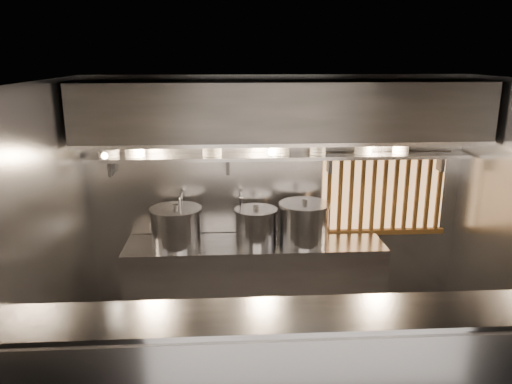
{
  "coord_description": "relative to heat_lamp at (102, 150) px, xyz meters",
  "views": [
    {
      "loc": [
        -0.63,
        -4.31,
        3.01
      ],
      "look_at": [
        -0.32,
        0.55,
        1.67
      ],
      "focal_mm": 35.0,
      "sensor_mm": 36.0,
      "label": 1
    }
  ],
  "objects": [
    {
      "name": "wood_screen",
      "position": [
        3.2,
        0.6,
        -0.69
      ],
      "size": [
        1.56,
        0.09,
        1.04
      ],
      "color": "#FFBA72",
      "rests_on": "wall_back"
    },
    {
      "name": "heat_lamp",
      "position": [
        0.0,
        0.0,
        0.0
      ],
      "size": [
        0.25,
        0.35,
        0.2
      ],
      "color": "#98989D",
      "rests_on": "exhaust_hood"
    },
    {
      "name": "serving_counter",
      "position": [
        1.9,
        -1.81,
        -1.5
      ],
      "size": [
        4.5,
        0.56,
        1.13
      ],
      "color": "#98989D",
      "rests_on": "floor"
    },
    {
      "name": "bowl_stack_2",
      "position": [
        1.12,
        0.47,
        -0.08
      ],
      "size": [
        0.23,
        0.23,
        0.17
      ],
      "color": "silver",
      "rests_on": "bowl_shelf"
    },
    {
      "name": "bowl_stack_1",
      "position": [
        0.25,
        0.47,
        -0.1
      ],
      "size": [
        0.24,
        0.24,
        0.13
      ],
      "color": "silver",
      "rests_on": "bowl_shelf"
    },
    {
      "name": "bowl_stack_5",
      "position": [
        2.87,
        0.47,
        -0.1
      ],
      "size": [
        0.22,
        0.22,
        0.13
      ],
      "color": "silver",
      "rests_on": "bowl_shelf"
    },
    {
      "name": "stock_pot_mid",
      "position": [
        1.61,
        0.31,
        -0.96
      ],
      "size": [
        0.58,
        0.58,
        0.44
      ],
      "rotation": [
        0.0,
        0.0,
        0.19
      ],
      "color": "#98989D",
      "rests_on": "cooking_bench"
    },
    {
      "name": "bowl_stack_0",
      "position": [
        -0.04,
        0.47,
        -0.12
      ],
      "size": [
        0.25,
        0.25,
        0.09
      ],
      "color": "silver",
      "rests_on": "bowl_shelf"
    },
    {
      "name": "exhaust_hood",
      "position": [
        1.9,
        0.25,
        0.36
      ],
      "size": [
        4.4,
        0.81,
        0.65
      ],
      "color": "#2D2D30",
      "rests_on": "ceiling"
    },
    {
      "name": "wall_left",
      "position": [
        -0.35,
        -0.85,
        -0.67
      ],
      "size": [
        0.0,
        3.0,
        3.0
      ],
      "primitive_type": "plane",
      "rotation": [
        1.57,
        0.0,
        1.57
      ],
      "color": "gray",
      "rests_on": "floor"
    },
    {
      "name": "bowl_shelf",
      "position": [
        1.9,
        0.47,
        -0.19
      ],
      "size": [
        4.4,
        0.34,
        0.04
      ],
      "primitive_type": "cube",
      "color": "#98989D",
      "rests_on": "wall_back"
    },
    {
      "name": "bowl_stack_6",
      "position": [
        3.32,
        0.47,
        -0.1
      ],
      "size": [
        0.2,
        0.2,
        0.13
      ],
      "color": "silver",
      "rests_on": "bowl_shelf"
    },
    {
      "name": "faucet_right",
      "position": [
        1.45,
        0.52,
        -0.76
      ],
      "size": [
        0.04,
        0.3,
        0.5
      ],
      "color": "silver",
      "rests_on": "wall_back"
    },
    {
      "name": "bowl_stack_4",
      "position": [
        2.34,
        0.47,
        -0.1
      ],
      "size": [
        0.2,
        0.2,
        0.13
      ],
      "color": "silver",
      "rests_on": "bowl_shelf"
    },
    {
      "name": "stock_pot_right",
      "position": [
        2.17,
        0.26,
        -0.93
      ],
      "size": [
        0.67,
        0.67,
        0.52
      ],
      "rotation": [
        0.0,
        0.0,
        -0.14
      ],
      "color": "#98989D",
      "rests_on": "cooking_bench"
    },
    {
      "name": "faucet_left",
      "position": [
        0.75,
        0.52,
        -0.76
      ],
      "size": [
        0.04,
        0.3,
        0.5
      ],
      "color": "silver",
      "rests_on": "wall_back"
    },
    {
      "name": "floor",
      "position": [
        1.9,
        -0.85,
        -2.07
      ],
      "size": [
        4.5,
        4.5,
        0.0
      ],
      "primitive_type": "plane",
      "color": "black",
      "rests_on": "ground"
    },
    {
      "name": "bowl_stack_3",
      "position": [
        1.91,
        0.47,
        -0.08
      ],
      "size": [
        0.21,
        0.21,
        0.17
      ],
      "color": "silver",
      "rests_on": "bowl_shelf"
    },
    {
      "name": "pendant_bulb",
      "position": [
        1.8,
        0.35,
        -0.11
      ],
      "size": [
        0.09,
        0.09,
        0.19
      ],
      "color": "#2D2D30",
      "rests_on": "exhaust_hood"
    },
    {
      "name": "stock_pot_left",
      "position": [
        0.7,
        0.27,
        -0.94
      ],
      "size": [
        0.74,
        0.74,
        0.48
      ],
      "rotation": [
        0.0,
        0.0,
        0.29
      ],
      "color": "#98989D",
      "rests_on": "cooking_bench"
    },
    {
      "name": "cooking_bench",
      "position": [
        1.6,
        0.28,
        -1.62
      ],
      "size": [
        3.0,
        0.7,
        0.9
      ],
      "primitive_type": "cube",
      "color": "#98989D",
      "rests_on": "floor"
    },
    {
      "name": "wall_back",
      "position": [
        1.9,
        0.65,
        -0.67
      ],
      "size": [
        4.5,
        0.0,
        4.5
      ],
      "primitive_type": "plane",
      "rotation": [
        1.57,
        0.0,
        0.0
      ],
      "color": "gray",
      "rests_on": "floor"
    },
    {
      "name": "ceiling",
      "position": [
        1.9,
        -0.85,
        0.73
      ],
      "size": [
        4.5,
        4.5,
        0.0
      ],
      "primitive_type": "plane",
      "rotation": [
        3.14,
        0.0,
        0.0
      ],
      "color": "black",
      "rests_on": "wall_back"
    }
  ]
}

